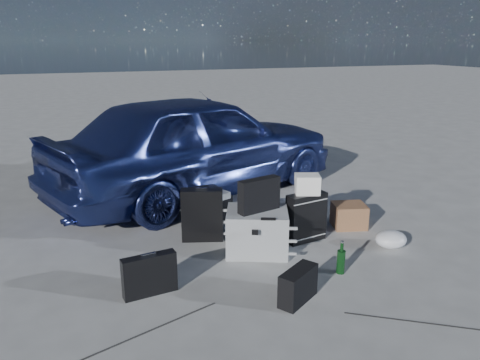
% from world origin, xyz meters
% --- Properties ---
extents(ground, '(60.00, 60.00, 0.00)m').
position_xyz_m(ground, '(0.00, 0.00, 0.00)').
color(ground, '#A9A9A4').
rests_on(ground, ground).
extents(car, '(4.47, 2.97, 1.41)m').
position_xyz_m(car, '(0.05, 2.59, 0.71)').
color(car, '#354492').
rests_on(car, ground).
extents(pelican_case, '(0.75, 0.69, 0.44)m').
position_xyz_m(pelican_case, '(0.06, 0.55, 0.22)').
color(pelican_case, '#A3A5A8').
rests_on(pelican_case, ground).
extents(laptop_bag, '(0.45, 0.20, 0.33)m').
position_xyz_m(laptop_bag, '(0.07, 0.54, 0.60)').
color(laptop_bag, black).
rests_on(laptop_bag, pelican_case).
extents(briefcase, '(0.46, 0.15, 0.36)m').
position_xyz_m(briefcase, '(-1.12, 0.11, 0.18)').
color(briefcase, black).
rests_on(briefcase, ground).
extents(suitcase_left, '(0.46, 0.29, 0.57)m').
position_xyz_m(suitcase_left, '(-0.37, 1.03, 0.28)').
color(suitcase_left, black).
rests_on(suitcase_left, ground).
extents(suitcase_right, '(0.45, 0.22, 0.52)m').
position_xyz_m(suitcase_right, '(0.65, 0.61, 0.26)').
color(suitcase_right, black).
rests_on(suitcase_right, ground).
extents(white_carton, '(0.30, 0.27, 0.20)m').
position_xyz_m(white_carton, '(0.66, 0.63, 0.62)').
color(white_carton, white).
rests_on(white_carton, suitcase_right).
extents(duffel_bag, '(0.65, 0.52, 0.30)m').
position_xyz_m(duffel_bag, '(-0.18, 1.44, 0.15)').
color(duffel_bag, black).
rests_on(duffel_bag, ground).
extents(flat_box_white, '(0.52, 0.45, 0.08)m').
position_xyz_m(flat_box_white, '(-0.17, 1.45, 0.34)').
color(flat_box_white, white).
rests_on(flat_box_white, duffel_bag).
extents(flat_box_black, '(0.32, 0.25, 0.06)m').
position_xyz_m(flat_box_black, '(-0.19, 1.46, 0.41)').
color(flat_box_black, black).
rests_on(flat_box_black, flat_box_white).
extents(cardboard_box, '(0.43, 0.40, 0.27)m').
position_xyz_m(cardboard_box, '(1.30, 0.76, 0.13)').
color(cardboard_box, '#976042').
rests_on(cardboard_box, ground).
extents(plastic_bag, '(0.36, 0.32, 0.18)m').
position_xyz_m(plastic_bag, '(1.38, 0.12, 0.09)').
color(plastic_bag, silver).
rests_on(plastic_bag, ground).
extents(messenger_bag, '(0.42, 0.34, 0.28)m').
position_xyz_m(messenger_bag, '(-0.01, -0.44, 0.14)').
color(messenger_bag, black).
rests_on(messenger_bag, ground).
extents(green_bottle, '(0.08, 0.08, 0.30)m').
position_xyz_m(green_bottle, '(0.59, -0.16, 0.15)').
color(green_bottle, black).
rests_on(green_bottle, ground).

